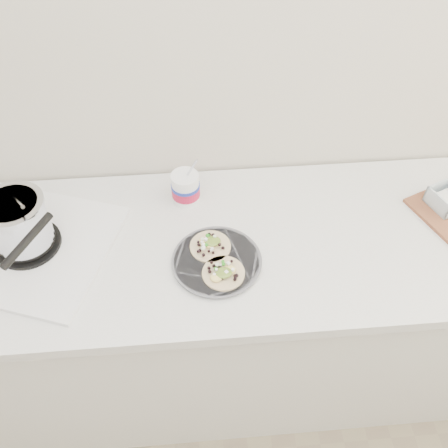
{
  "coord_description": "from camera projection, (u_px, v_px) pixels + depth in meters",
  "views": [
    {
      "loc": [
        -0.05,
        0.43,
        2.08
      ],
      "look_at": [
        0.03,
        1.43,
        0.96
      ],
      "focal_mm": 40.0,
      "sensor_mm": 36.0,
      "label": 1
    }
  ],
  "objects": [
    {
      "name": "counter",
      "position": [
        216.0,
        315.0,
        1.88
      ],
      "size": [
        2.44,
        0.66,
        0.9
      ],
      "color": "silver",
      "rests_on": "ground"
    },
    {
      "name": "stove",
      "position": [
        23.0,
        231.0,
        1.47
      ],
      "size": [
        0.6,
        0.58,
        0.23
      ],
      "rotation": [
        0.0,
        0.0,
        -0.34
      ],
      "color": "silver",
      "rests_on": "counter"
    },
    {
      "name": "tub",
      "position": [
        186.0,
        186.0,
        1.61
      ],
      "size": [
        0.09,
        0.09,
        0.21
      ],
      "rotation": [
        0.0,
        0.0,
        -0.11
      ],
      "color": "white",
      "rests_on": "counter"
    },
    {
      "name": "taco_plate",
      "position": [
        217.0,
        259.0,
        1.47
      ],
      "size": [
        0.27,
        0.27,
        0.04
      ],
      "rotation": [
        0.0,
        0.0,
        0.03
      ],
      "color": "#54545B",
      "rests_on": "counter"
    }
  ]
}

